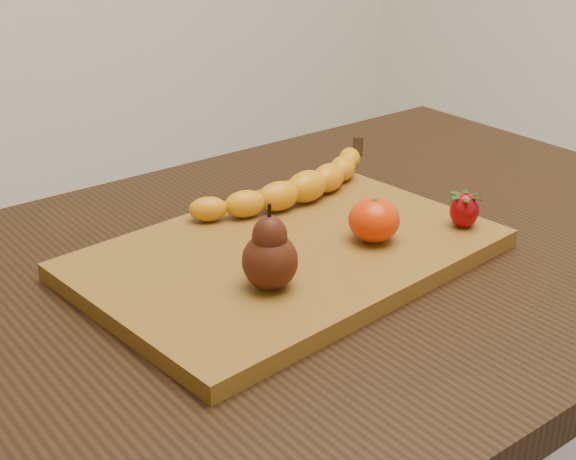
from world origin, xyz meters
TOP-DOWN VIEW (x-y plane):
  - table at (0.00, 0.00)m, footprint 1.00×0.70m
  - cutting_board at (-0.09, 0.00)m, footprint 0.47×0.34m
  - banana at (0.01, 0.09)m, footprint 0.26×0.10m
  - pear at (-0.16, -0.06)m, footprint 0.07×0.07m
  - mandarin at (0.00, -0.05)m, footprint 0.06×0.06m
  - strawberry at (0.11, -0.08)m, footprint 0.04×0.04m

SIDE VIEW (x-z plane):
  - table at x=0.00m, z-range 0.28..1.04m
  - cutting_board at x=-0.09m, z-range 0.76..0.78m
  - banana at x=0.01m, z-range 0.78..0.82m
  - strawberry at x=0.11m, z-range 0.78..0.82m
  - mandarin at x=0.00m, z-range 0.78..0.83m
  - pear at x=-0.16m, z-range 0.78..0.87m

